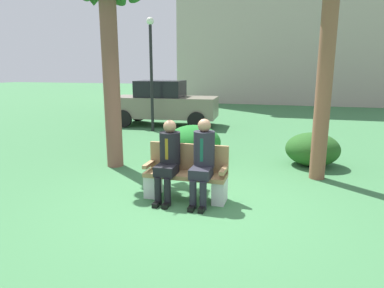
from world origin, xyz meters
TOP-DOWN VIEW (x-y plane):
  - ground_plane at (0.00, 0.00)m, footprint 80.00×80.00m
  - park_bench at (-0.16, 0.22)m, footprint 1.35×0.44m
  - seated_man_left at (-0.43, 0.11)m, footprint 0.34×0.72m
  - seated_man_right at (0.15, 0.11)m, footprint 0.34×0.72m
  - palm_tree_tall at (-2.24, 1.65)m, footprint 1.48×1.48m
  - shrub_near_bench at (1.98, 2.87)m, footprint 1.18×1.08m
  - shrub_mid_lawn at (-0.72, 2.71)m, footprint 1.30×1.19m
  - parked_car_near at (-3.11, 7.17)m, footprint 4.01×1.95m
  - street_lamp at (-3.06, 5.89)m, footprint 0.24×0.24m

SIDE VIEW (x-z plane):
  - ground_plane at x=0.00m, z-range 0.00..0.00m
  - shrub_near_bench at x=1.98m, z-range 0.00..0.74m
  - park_bench at x=-0.16m, z-range -0.05..0.85m
  - shrub_mid_lawn at x=-0.72m, z-range 0.00..0.81m
  - seated_man_left at x=-0.43m, z-range 0.08..1.39m
  - seated_man_right at x=0.15m, z-range 0.08..1.43m
  - parked_car_near at x=-3.11m, z-range 0.00..1.68m
  - street_lamp at x=-3.06m, z-range 0.41..4.16m
  - palm_tree_tall at x=-2.24m, z-range 0.91..5.45m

